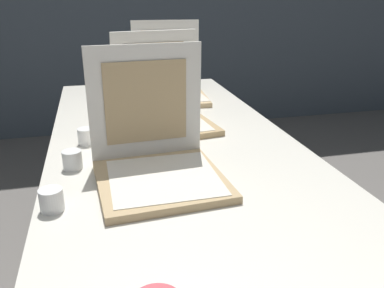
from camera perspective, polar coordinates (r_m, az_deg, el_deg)
table at (r=1.43m, az=-2.27°, el=-1.97°), size 0.87×2.08×0.75m
pizza_box_front at (r=1.14m, az=-4.96°, el=-2.47°), size 0.37×0.37×0.37m
pizza_box_middle at (r=1.60m, az=-4.21°, el=4.46°), size 0.39×0.39×0.36m
pizza_box_back at (r=2.02m, az=-3.24°, el=8.02°), size 0.37×0.38×0.37m
cup_white_near_left at (r=1.05m, az=-19.38°, el=-7.52°), size 0.06×0.06×0.06m
cup_white_near_center at (r=1.27m, az=-16.68°, el=-2.15°), size 0.06×0.06×0.06m
cup_white_mid at (r=1.46m, az=-14.84°, el=1.09°), size 0.06×0.06×0.06m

